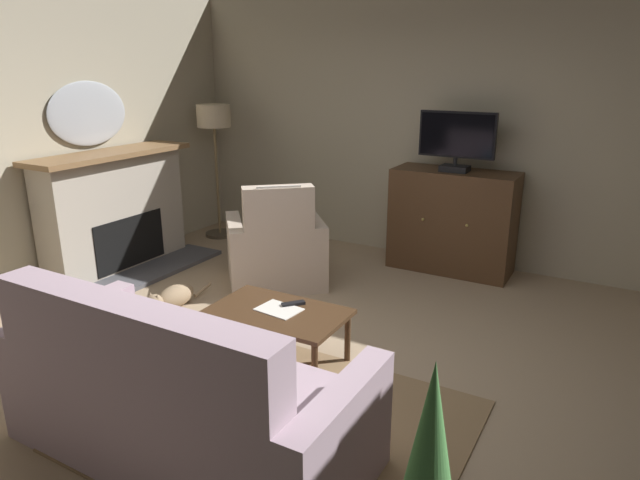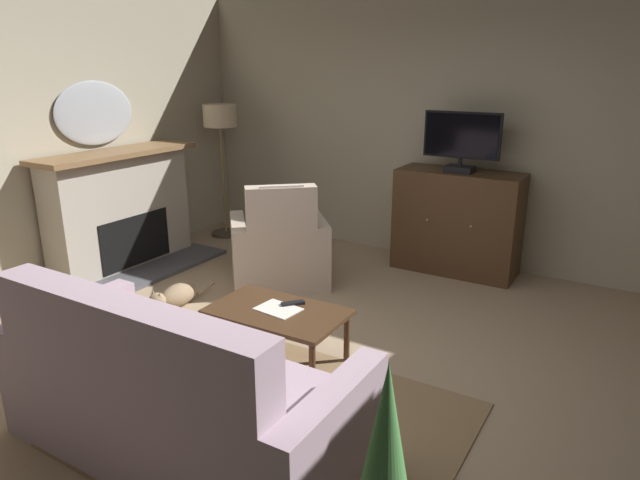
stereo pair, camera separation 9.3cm
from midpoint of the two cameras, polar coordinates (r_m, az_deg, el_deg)
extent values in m
cube|color=tan|center=(4.04, -1.31, -13.71)|extent=(6.68, 6.34, 0.04)
cube|color=#B2A88E|center=(6.16, 13.57, 10.95)|extent=(6.68, 0.10, 2.85)
cube|color=#B2A88E|center=(5.78, -28.65, 8.94)|extent=(0.10, 6.34, 2.85)
cube|color=#8E704C|center=(3.55, -3.74, -18.13)|extent=(2.13, 1.76, 0.01)
cube|color=#4C4C51|center=(6.06, -16.25, -3.04)|extent=(0.50, 1.77, 0.04)
cube|color=#ADA393|center=(6.18, -19.17, 2.66)|extent=(0.38, 1.57, 1.19)
cube|color=black|center=(6.14, -18.01, 0.02)|extent=(0.10, 0.88, 0.52)
cube|color=olive|center=(6.03, -19.50, 8.30)|extent=(0.50, 1.73, 0.05)
ellipsoid|color=#B2B7BF|center=(6.19, -21.45, 11.88)|extent=(0.06, 0.93, 0.63)
cube|color=#352315|center=(6.07, 13.82, -2.71)|extent=(1.17, 0.45, 0.06)
cube|color=#4C331E|center=(5.92, 14.16, 1.78)|extent=(1.23, 0.51, 1.05)
sphere|color=tan|center=(5.73, 11.27, 1.99)|extent=(0.03, 0.03, 0.03)
sphere|color=tan|center=(5.60, 15.53, 1.33)|extent=(0.03, 0.03, 0.03)
cube|color=black|center=(5.75, 14.42, 6.98)|extent=(0.27, 0.20, 0.06)
cylinder|color=black|center=(5.74, 14.47, 7.67)|extent=(0.04, 0.04, 0.08)
cube|color=black|center=(5.71, 14.67, 10.26)|extent=(0.75, 0.05, 0.44)
cube|color=black|center=(5.68, 14.58, 10.23)|extent=(0.71, 0.01, 0.40)
cube|color=#422B19|center=(4.02, -3.67, -7.29)|extent=(0.97, 0.59, 0.03)
cylinder|color=#422B19|center=(4.10, 3.39, -9.92)|extent=(0.04, 0.04, 0.37)
cylinder|color=#422B19|center=(4.51, -6.50, -7.34)|extent=(0.04, 0.04, 0.37)
cylinder|color=#422B19|center=(3.73, -0.06, -12.88)|extent=(0.04, 0.04, 0.37)
cylinder|color=#422B19|center=(4.18, -10.48, -9.66)|extent=(0.04, 0.04, 0.37)
cube|color=black|center=(4.08, -2.11, -6.45)|extent=(0.15, 0.16, 0.02)
cube|color=silver|center=(4.02, -3.59, -6.99)|extent=(0.32, 0.25, 0.01)
cube|color=#AD93A3|center=(3.33, -12.66, -16.73)|extent=(1.71, 0.90, 0.45)
cube|color=#AD93A3|center=(2.87, -18.19, -11.23)|extent=(1.71, 0.20, 0.57)
cube|color=#AD93A3|center=(3.90, -22.93, -10.46)|extent=(0.15, 0.90, 0.67)
cube|color=#AD93A3|center=(2.80, 2.15, -20.83)|extent=(0.15, 0.90, 0.67)
cube|color=slate|center=(3.10, -15.49, -12.22)|extent=(0.37, 0.14, 0.36)
cube|color=#C6B29E|center=(5.55, -3.72, -2.05)|extent=(1.02, 1.04, 0.44)
cube|color=#C6B29E|center=(5.10, -3.41, 2.22)|extent=(0.60, 0.56, 0.59)
cube|color=#C6B29E|center=(5.50, -7.71, -1.28)|extent=(0.64, 0.70, 0.64)
cube|color=#C6B29E|center=(5.57, 0.18, -0.85)|extent=(0.64, 0.70, 0.64)
cube|color=white|center=(4.98, -3.36, 4.17)|extent=(0.31, 0.28, 0.24)
ellipsoid|color=#937A5B|center=(5.18, -13.64, -5.41)|extent=(0.21, 0.41, 0.20)
sphere|color=#937A5B|center=(5.01, -15.67, -6.01)|extent=(0.15, 0.15, 0.15)
cone|color=#937A5B|center=(4.95, -15.41, -5.36)|extent=(0.04, 0.04, 0.04)
cone|color=#937A5B|center=(5.01, -16.06, -5.16)|extent=(0.04, 0.04, 0.04)
cylinder|color=#937A5B|center=(5.37, -11.07, -4.86)|extent=(0.04, 0.22, 0.08)
cylinder|color=#4C4233|center=(7.20, -9.13, 0.69)|extent=(0.36, 0.36, 0.04)
cylinder|color=olive|center=(7.04, -9.39, 5.80)|extent=(0.03, 0.03, 1.35)
cylinder|color=beige|center=(6.93, -9.72, 12.34)|extent=(0.40, 0.40, 0.26)
camera|label=1|loc=(0.05, -89.34, 0.21)|focal=31.56mm
camera|label=2|loc=(0.05, 90.66, -0.21)|focal=31.56mm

